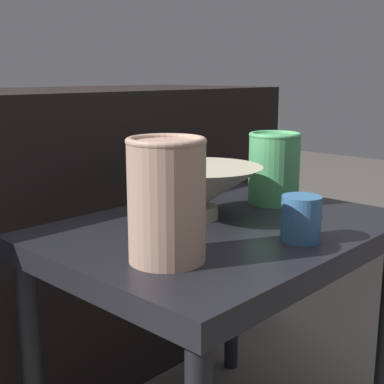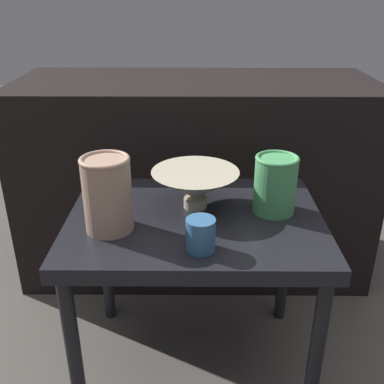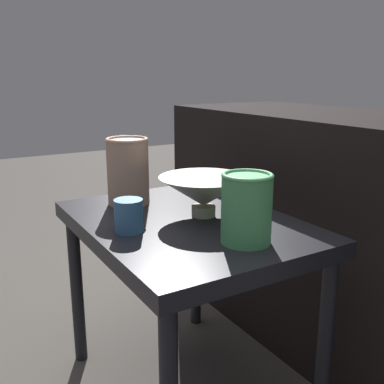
{
  "view_description": "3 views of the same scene",
  "coord_description": "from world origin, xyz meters",
  "px_view_note": "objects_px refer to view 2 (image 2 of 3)",
  "views": [
    {
      "loc": [
        -0.73,
        -0.61,
        0.77
      ],
      "look_at": [
        -0.02,
        0.06,
        0.55
      ],
      "focal_mm": 50.0,
      "sensor_mm": 36.0,
      "label": 1
    },
    {
      "loc": [
        0.0,
        -1.01,
        1.04
      ],
      "look_at": [
        -0.01,
        0.03,
        0.55
      ],
      "focal_mm": 42.0,
      "sensor_mm": 36.0,
      "label": 2
    },
    {
      "loc": [
        0.92,
        -0.54,
        0.85
      ],
      "look_at": [
        -0.04,
        0.04,
        0.55
      ],
      "focal_mm": 42.0,
      "sensor_mm": 36.0,
      "label": 3
    }
  ],
  "objects_px": {
    "bowl": "(195,185)",
    "vase_textured_left": "(107,193)",
    "cup": "(200,235)",
    "vase_colorful_right": "(275,184)"
  },
  "relations": [
    {
      "from": "bowl",
      "to": "vase_textured_left",
      "type": "xyz_separation_m",
      "value": [
        -0.21,
        -0.12,
        0.03
      ]
    },
    {
      "from": "bowl",
      "to": "vase_textured_left",
      "type": "height_order",
      "value": "vase_textured_left"
    },
    {
      "from": "bowl",
      "to": "cup",
      "type": "relative_size",
      "value": 2.99
    },
    {
      "from": "cup",
      "to": "vase_colorful_right",
      "type": "bearing_deg",
      "value": 44.48
    },
    {
      "from": "bowl",
      "to": "vase_colorful_right",
      "type": "bearing_deg",
      "value": -6.13
    },
    {
      "from": "bowl",
      "to": "cup",
      "type": "distance_m",
      "value": 0.21
    },
    {
      "from": "bowl",
      "to": "cup",
      "type": "bearing_deg",
      "value": -86.81
    },
    {
      "from": "vase_colorful_right",
      "to": "cup",
      "type": "relative_size",
      "value": 1.99
    },
    {
      "from": "vase_textured_left",
      "to": "vase_colorful_right",
      "type": "relative_size",
      "value": 1.21
    },
    {
      "from": "bowl",
      "to": "vase_colorful_right",
      "type": "relative_size",
      "value": 1.5
    }
  ]
}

